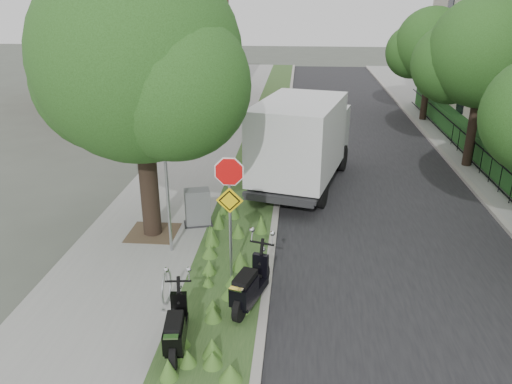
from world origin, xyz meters
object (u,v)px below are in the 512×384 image
scooter_near (176,334)px  scooter_far (248,290)px  utility_cabinet (197,208)px  sign_assembly (230,194)px  box_truck (303,138)px

scooter_near → scooter_far: 1.99m
scooter_far → utility_cabinet: size_ratio=1.73×
sign_assembly → box_truck: size_ratio=0.49×
box_truck → utility_cabinet: 5.04m
sign_assembly → utility_cabinet: sign_assembly is taller
sign_assembly → utility_cabinet: (-1.40, 2.92, -1.67)m
sign_assembly → box_truck: sign_assembly is taller
box_truck → sign_assembly: bearing=-104.1°
sign_assembly → utility_cabinet: size_ratio=2.90×
scooter_near → scooter_far: scooter_far is taller
scooter_far → utility_cabinet: bearing=115.0°
sign_assembly → scooter_near: 3.41m
scooter_far → box_truck: box_truck is taller
scooter_far → box_truck: size_ratio=0.29×
sign_assembly → scooter_near: size_ratio=1.79×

